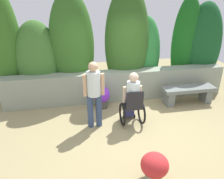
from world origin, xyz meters
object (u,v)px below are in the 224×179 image
object	(u,v)px
stone_bench	(188,92)
person_standing_companion	(94,91)
person_in_wheelchair	(132,100)
flower_pot_terracotta_by_wall	(154,167)
flower_pot_purple_near	(102,97)

from	to	relation	value
stone_bench	person_standing_companion	bearing A→B (deg)	-158.48
person_in_wheelchair	flower_pot_terracotta_by_wall	size ratio (longest dim) A/B	2.52
flower_pot_purple_near	flower_pot_terracotta_by_wall	world-z (taller)	flower_pot_purple_near
person_standing_companion	flower_pot_terracotta_by_wall	bearing A→B (deg)	-78.56
person_in_wheelchair	flower_pot_purple_near	world-z (taller)	person_in_wheelchair
person_in_wheelchair	flower_pot_purple_near	bearing A→B (deg)	123.35
stone_bench	flower_pot_terracotta_by_wall	bearing A→B (deg)	-120.64
stone_bench	person_in_wheelchair	size ratio (longest dim) A/B	1.14
stone_bench	person_in_wheelchair	world-z (taller)	person_in_wheelchair
stone_bench	person_in_wheelchair	distance (m)	2.05
flower_pot_purple_near	stone_bench	bearing A→B (deg)	-4.75
stone_bench	flower_pot_purple_near	size ratio (longest dim) A/B	2.45
person_in_wheelchair	flower_pot_purple_near	xyz separation A→B (m)	(-0.59, 0.95, -0.30)
person_standing_companion	flower_pot_terracotta_by_wall	distance (m)	2.12
person_in_wheelchair	person_standing_companion	world-z (taller)	person_standing_companion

